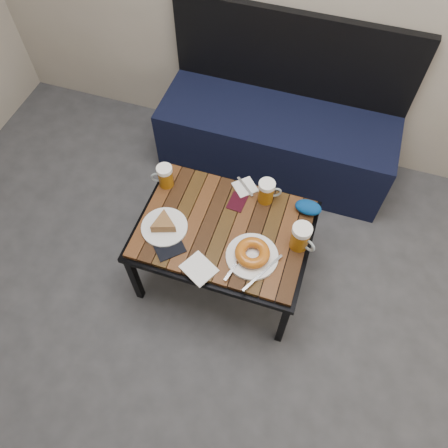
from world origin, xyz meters
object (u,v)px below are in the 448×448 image
(plate_bagel, at_px, (252,254))
(knit_pouch, at_px, (308,207))
(beer_mug_left, at_px, (165,176))
(passport_burgundy, at_px, (237,202))
(beer_mug_centre, at_px, (267,192))
(passport_navy, at_px, (170,249))
(plate_pie, at_px, (164,225))
(beer_mug_right, at_px, (301,237))
(cafe_table, at_px, (224,232))
(bench, at_px, (277,134))

(plate_bagel, relative_size, knit_pouch, 2.33)
(beer_mug_left, bearing_deg, passport_burgundy, 164.36)
(beer_mug_left, xyz_separation_m, plate_bagel, (0.54, -0.27, -0.04))
(beer_mug_centre, height_order, passport_navy, beer_mug_centre)
(beer_mug_left, relative_size, plate_bagel, 0.42)
(beer_mug_centre, distance_m, plate_pie, 0.52)
(beer_mug_centre, relative_size, knit_pouch, 1.00)
(beer_mug_right, relative_size, plate_pie, 0.66)
(cafe_table, distance_m, beer_mug_centre, 0.29)
(bench, height_order, beer_mug_centre, bench)
(beer_mug_left, bearing_deg, plate_pie, 94.27)
(plate_bagel, xyz_separation_m, knit_pouch, (0.19, 0.33, 0.00))
(beer_mug_centre, distance_m, passport_burgundy, 0.16)
(plate_pie, xyz_separation_m, knit_pouch, (0.63, 0.31, 0.00))
(beer_mug_left, xyz_separation_m, passport_navy, (0.16, -0.35, -0.06))
(beer_mug_left, bearing_deg, plate_bagel, 136.71)
(plate_bagel, bearing_deg, plate_pie, 176.94)
(cafe_table, height_order, beer_mug_left, beer_mug_left)
(bench, xyz_separation_m, plate_pie, (-0.33, -0.96, 0.22))
(plate_bagel, height_order, passport_burgundy, plate_bagel)
(plate_bagel, height_order, knit_pouch, plate_bagel)
(bench, distance_m, plate_bagel, 1.01)
(passport_navy, bearing_deg, passport_burgundy, 104.54)
(passport_navy, xyz_separation_m, knit_pouch, (0.56, 0.41, 0.03))
(knit_pouch, bearing_deg, plate_bagel, -119.19)
(passport_navy, xyz_separation_m, passport_burgundy, (0.22, 0.35, -0.00))
(beer_mug_right, distance_m, plate_bagel, 0.23)
(bench, height_order, beer_mug_right, bench)
(beer_mug_left, bearing_deg, knit_pouch, 168.64)
(plate_pie, bearing_deg, knit_pouch, 26.33)
(cafe_table, bearing_deg, passport_navy, -136.22)
(bench, relative_size, beer_mug_left, 11.08)
(plate_bagel, bearing_deg, knit_pouch, 60.81)
(beer_mug_centre, height_order, plate_pie, beer_mug_centre)
(cafe_table, distance_m, passport_burgundy, 0.17)
(bench, bearing_deg, plate_pie, -108.94)
(bench, height_order, beer_mug_left, bench)
(beer_mug_left, distance_m, passport_burgundy, 0.38)
(plate_pie, bearing_deg, beer_mug_right, 9.54)
(plate_pie, bearing_deg, beer_mug_centre, 37.02)
(plate_pie, height_order, knit_pouch, plate_pie)
(bench, relative_size, beer_mug_centre, 10.73)
(beer_mug_left, height_order, beer_mug_centre, beer_mug_centre)
(cafe_table, relative_size, plate_bagel, 2.76)
(plate_pie, distance_m, passport_navy, 0.12)
(beer_mug_left, distance_m, plate_pie, 0.27)
(plate_bagel, bearing_deg, beer_mug_left, 152.93)
(plate_pie, xyz_separation_m, plate_bagel, (0.44, -0.02, 0.00))
(passport_burgundy, bearing_deg, plate_pie, -134.34)
(cafe_table, height_order, plate_pie, plate_pie)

